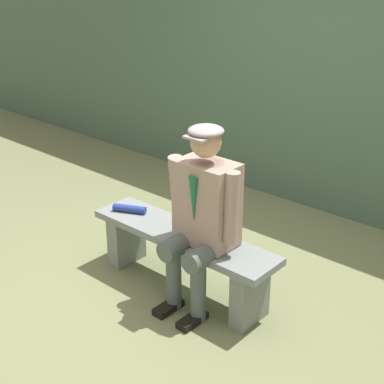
% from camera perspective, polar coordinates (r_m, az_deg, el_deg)
% --- Properties ---
extents(ground_plane, '(30.00, 30.00, 0.00)m').
position_cam_1_polar(ground_plane, '(4.36, -0.92, -9.71)').
color(ground_plane, '#696F49').
extents(bench, '(1.55, 0.37, 0.48)m').
position_cam_1_polar(bench, '(4.19, -0.95, -5.96)').
color(bench, slate).
rests_on(bench, ground).
extents(seated_man, '(0.58, 0.54, 1.34)m').
position_cam_1_polar(seated_man, '(3.83, 1.06, -2.01)').
color(seated_man, gray).
rests_on(seated_man, ground).
extents(rolled_magazine, '(0.27, 0.17, 0.06)m').
position_cam_1_polar(rolled_magazine, '(4.43, -6.36, -1.70)').
color(rolled_magazine, navy).
rests_on(rolled_magazine, bench).
extents(stadium_wall, '(12.00, 0.24, 2.23)m').
position_cam_1_polar(stadium_wall, '(5.48, 13.68, 9.47)').
color(stadium_wall, '#3F5744').
rests_on(stadium_wall, ground).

